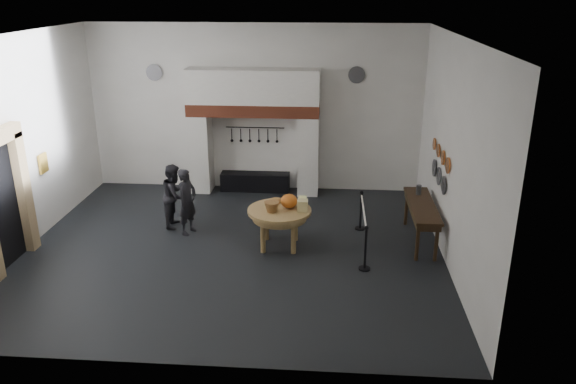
# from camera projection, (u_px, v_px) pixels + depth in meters

# --- Properties ---
(floor) EXTENTS (9.00, 8.00, 0.02)m
(floor) POSITION_uv_depth(u_px,v_px,m) (233.00, 249.00, 12.24)
(floor) COLOR black
(floor) RESTS_ON ground
(ceiling) EXTENTS (9.00, 8.00, 0.02)m
(ceiling) POSITION_uv_depth(u_px,v_px,m) (225.00, 36.00, 10.68)
(ceiling) COLOR silver
(ceiling) RESTS_ON wall_back
(wall_back) EXTENTS (9.00, 0.02, 4.50)m
(wall_back) POSITION_uv_depth(u_px,v_px,m) (255.00, 109.00, 15.20)
(wall_back) COLOR white
(wall_back) RESTS_ON floor
(wall_front) EXTENTS (9.00, 0.02, 4.50)m
(wall_front) POSITION_uv_depth(u_px,v_px,m) (179.00, 230.00, 7.72)
(wall_front) COLOR white
(wall_front) RESTS_ON floor
(wall_left) EXTENTS (0.02, 8.00, 4.50)m
(wall_left) POSITION_uv_depth(u_px,v_px,m) (18.00, 145.00, 11.78)
(wall_left) COLOR white
(wall_left) RESTS_ON floor
(wall_right) EXTENTS (0.02, 8.00, 4.50)m
(wall_right) POSITION_uv_depth(u_px,v_px,m) (453.00, 154.00, 11.14)
(wall_right) COLOR white
(wall_right) RESTS_ON floor
(chimney_pier_left) EXTENTS (0.55, 0.70, 2.15)m
(chimney_pier_left) POSITION_uv_depth(u_px,v_px,m) (201.00, 153.00, 15.39)
(chimney_pier_left) COLOR silver
(chimney_pier_left) RESTS_ON floor
(chimney_pier_right) EXTENTS (0.55, 0.70, 2.15)m
(chimney_pier_right) POSITION_uv_depth(u_px,v_px,m) (308.00, 155.00, 15.18)
(chimney_pier_right) COLOR silver
(chimney_pier_right) RESTS_ON floor
(hearth_brick_band) EXTENTS (3.50, 0.72, 0.32)m
(hearth_brick_band) POSITION_uv_depth(u_px,v_px,m) (253.00, 109.00, 14.85)
(hearth_brick_band) COLOR #9E442B
(hearth_brick_band) RESTS_ON chimney_pier_left
(chimney_hood) EXTENTS (3.50, 0.70, 0.90)m
(chimney_hood) POSITION_uv_depth(u_px,v_px,m) (253.00, 86.00, 14.64)
(chimney_hood) COLOR silver
(chimney_hood) RESTS_ON hearth_brick_band
(iron_range) EXTENTS (1.90, 0.45, 0.50)m
(iron_range) POSITION_uv_depth(u_px,v_px,m) (255.00, 182.00, 15.64)
(iron_range) COLOR black
(iron_range) RESTS_ON floor
(utensil_rail) EXTENTS (1.60, 0.02, 0.02)m
(utensil_rail) POSITION_uv_depth(u_px,v_px,m) (255.00, 128.00, 15.30)
(utensil_rail) COLOR black
(utensil_rail) RESTS_ON wall_back
(door_recess) EXTENTS (0.04, 1.10, 2.50)m
(door_recess) POSITION_uv_depth(u_px,v_px,m) (1.00, 207.00, 11.19)
(door_recess) COLOR black
(door_recess) RESTS_ON floor
(door_jamb_far) EXTENTS (0.22, 0.30, 2.60)m
(door_jamb_far) POSITION_uv_depth(u_px,v_px,m) (23.00, 192.00, 11.82)
(door_jamb_far) COLOR tan
(door_jamb_far) RESTS_ON floor
(wall_plaque) EXTENTS (0.05, 0.34, 0.44)m
(wall_plaque) POSITION_uv_depth(u_px,v_px,m) (43.00, 163.00, 12.75)
(wall_plaque) COLOR gold
(wall_plaque) RESTS_ON wall_left
(work_table) EXTENTS (1.38, 1.38, 0.07)m
(work_table) POSITION_uv_depth(u_px,v_px,m) (279.00, 211.00, 12.08)
(work_table) COLOR #A9884F
(work_table) RESTS_ON floor
(pumpkin) EXTENTS (0.36, 0.36, 0.31)m
(pumpkin) POSITION_uv_depth(u_px,v_px,m) (289.00, 201.00, 12.10)
(pumpkin) COLOR orange
(pumpkin) RESTS_ON work_table
(cheese_block_big) EXTENTS (0.22, 0.22, 0.24)m
(cheese_block_big) POSITION_uv_depth(u_px,v_px,m) (303.00, 206.00, 11.95)
(cheese_block_big) COLOR #CEC07B
(cheese_block_big) RESTS_ON work_table
(cheese_block_small) EXTENTS (0.18, 0.18, 0.20)m
(cheese_block_small) POSITION_uv_depth(u_px,v_px,m) (302.00, 201.00, 12.24)
(cheese_block_small) COLOR #F5F392
(cheese_block_small) RESTS_ON work_table
(wicker_basket) EXTENTS (0.32, 0.32, 0.22)m
(wicker_basket) POSITION_uv_depth(u_px,v_px,m) (272.00, 207.00, 11.90)
(wicker_basket) COLOR olive
(wicker_basket) RESTS_ON work_table
(bread_loaf) EXTENTS (0.31, 0.18, 0.13)m
(bread_loaf) POSITION_uv_depth(u_px,v_px,m) (276.00, 200.00, 12.38)
(bread_loaf) COLOR #A37A39
(bread_loaf) RESTS_ON work_table
(visitor_near) EXTENTS (0.55, 0.66, 1.55)m
(visitor_near) POSITION_uv_depth(u_px,v_px,m) (187.00, 202.00, 12.77)
(visitor_near) COLOR black
(visitor_near) RESTS_ON floor
(visitor_far) EXTENTS (0.58, 0.74, 1.52)m
(visitor_far) POSITION_uv_depth(u_px,v_px,m) (175.00, 195.00, 13.18)
(visitor_far) COLOR black
(visitor_far) RESTS_ON floor
(side_table) EXTENTS (0.55, 2.20, 0.06)m
(side_table) POSITION_uv_depth(u_px,v_px,m) (422.00, 205.00, 12.30)
(side_table) COLOR #332512
(side_table) RESTS_ON floor
(pewter_jug) EXTENTS (0.12, 0.12, 0.22)m
(pewter_jug) POSITION_uv_depth(u_px,v_px,m) (419.00, 190.00, 12.81)
(pewter_jug) COLOR #515257
(pewter_jug) RESTS_ON side_table
(copper_pan_a) EXTENTS (0.03, 0.34, 0.34)m
(copper_pan_a) POSITION_uv_depth(u_px,v_px,m) (448.00, 165.00, 11.44)
(copper_pan_a) COLOR #C6662D
(copper_pan_a) RESTS_ON wall_right
(copper_pan_b) EXTENTS (0.03, 0.32, 0.32)m
(copper_pan_b) POSITION_uv_depth(u_px,v_px,m) (443.00, 158.00, 11.95)
(copper_pan_b) COLOR #C6662D
(copper_pan_b) RESTS_ON wall_right
(copper_pan_c) EXTENTS (0.03, 0.30, 0.30)m
(copper_pan_c) POSITION_uv_depth(u_px,v_px,m) (438.00, 151.00, 12.47)
(copper_pan_c) COLOR #C6662D
(copper_pan_c) RESTS_ON wall_right
(copper_pan_d) EXTENTS (0.03, 0.28, 0.28)m
(copper_pan_d) POSITION_uv_depth(u_px,v_px,m) (434.00, 144.00, 12.98)
(copper_pan_d) COLOR #C6662D
(copper_pan_d) RESTS_ON wall_right
(pewter_plate_left) EXTENTS (0.03, 0.40, 0.40)m
(pewter_plate_left) POSITION_uv_depth(u_px,v_px,m) (444.00, 185.00, 11.80)
(pewter_plate_left) COLOR #4C4C51
(pewter_plate_left) RESTS_ON wall_right
(pewter_plate_mid) EXTENTS (0.03, 0.40, 0.40)m
(pewter_plate_mid) POSITION_uv_depth(u_px,v_px,m) (439.00, 176.00, 12.36)
(pewter_plate_mid) COLOR #4C4C51
(pewter_plate_mid) RESTS_ON wall_right
(pewter_plate_right) EXTENTS (0.03, 0.40, 0.40)m
(pewter_plate_right) POSITION_uv_depth(u_px,v_px,m) (434.00, 168.00, 12.92)
(pewter_plate_right) COLOR #4C4C51
(pewter_plate_right) RESTS_ON wall_right
(pewter_plate_back_left) EXTENTS (0.44, 0.03, 0.44)m
(pewter_plate_back_left) POSITION_uv_depth(u_px,v_px,m) (154.00, 73.00, 15.02)
(pewter_plate_back_left) COLOR #4C4C51
(pewter_plate_back_left) RESTS_ON wall_back
(pewter_plate_back_right) EXTENTS (0.44, 0.03, 0.44)m
(pewter_plate_back_right) POSITION_uv_depth(u_px,v_px,m) (357.00, 75.00, 14.64)
(pewter_plate_back_right) COLOR #4C4C51
(pewter_plate_back_right) RESTS_ON wall_back
(barrier_post_near) EXTENTS (0.05, 0.05, 0.90)m
(barrier_post_near) POSITION_uv_depth(u_px,v_px,m) (365.00, 249.00, 11.21)
(barrier_post_near) COLOR black
(barrier_post_near) RESTS_ON floor
(barrier_post_far) EXTENTS (0.05, 0.05, 0.90)m
(barrier_post_far) POSITION_uv_depth(u_px,v_px,m) (361.00, 211.00, 13.08)
(barrier_post_far) COLOR black
(barrier_post_far) RESTS_ON floor
(barrier_rope) EXTENTS (0.04, 2.00, 0.04)m
(barrier_rope) POSITION_uv_depth(u_px,v_px,m) (364.00, 212.00, 12.00)
(barrier_rope) COLOR white
(barrier_rope) RESTS_ON barrier_post_near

